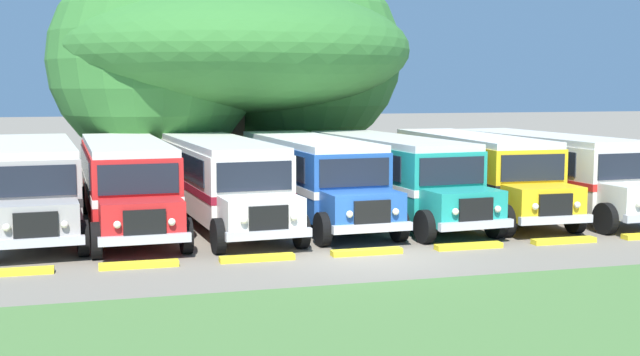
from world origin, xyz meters
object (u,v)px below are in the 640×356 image
(parked_bus_slot_3, at_px, (310,174))
(parked_bus_slot_2, at_px, (221,177))
(broad_shade_tree, at_px, (232,57))
(parked_bus_slot_6, at_px, (547,168))
(parked_bus_slot_0, at_px, (34,181))
(parked_bus_slot_4, at_px, (391,172))
(parked_bus_slot_1, at_px, (126,179))
(parked_bus_slot_5, at_px, (473,169))

(parked_bus_slot_3, bearing_deg, parked_bus_slot_2, -88.68)
(broad_shade_tree, bearing_deg, parked_bus_slot_6, -44.29)
(parked_bus_slot_2, height_order, parked_bus_slot_6, same)
(parked_bus_slot_0, xyz_separation_m, broad_shade_tree, (7.98, 9.09, 4.30))
(parked_bus_slot_0, bearing_deg, parked_bus_slot_4, 83.24)
(parked_bus_slot_0, distance_m, parked_bus_slot_6, 18.08)
(parked_bus_slot_0, relative_size, parked_bus_slot_3, 1.00)
(parked_bus_slot_1, bearing_deg, parked_bus_slot_2, 84.52)
(parked_bus_slot_2, height_order, parked_bus_slot_4, same)
(parked_bus_slot_2, distance_m, parked_bus_slot_5, 9.31)
(parked_bus_slot_6, bearing_deg, parked_bus_slot_0, -96.24)
(parked_bus_slot_4, bearing_deg, parked_bus_slot_5, 89.01)
(parked_bus_slot_0, xyz_separation_m, parked_bus_slot_3, (9.11, -0.25, 0.00))
(parked_bus_slot_2, xyz_separation_m, broad_shade_tree, (2.02, 9.58, 4.30))
(parked_bus_slot_4, xyz_separation_m, parked_bus_slot_5, (3.31, 0.23, 0.00))
(parked_bus_slot_4, distance_m, parked_bus_slot_6, 6.11)
(parked_bus_slot_1, relative_size, parked_bus_slot_5, 1.00)
(parked_bus_slot_1, relative_size, parked_bus_slot_3, 1.00)
(parked_bus_slot_3, relative_size, parked_bus_slot_5, 1.00)
(broad_shade_tree, bearing_deg, parked_bus_slot_3, -83.10)
(parked_bus_slot_2, bearing_deg, parked_bus_slot_1, -97.49)
(parked_bus_slot_5, bearing_deg, broad_shade_tree, -141.45)
(broad_shade_tree, bearing_deg, parked_bus_slot_5, -52.37)
(parked_bus_slot_1, bearing_deg, broad_shade_tree, 149.37)
(parked_bus_slot_0, height_order, parked_bus_slot_3, same)
(parked_bus_slot_2, height_order, parked_bus_slot_5, same)
(parked_bus_slot_0, xyz_separation_m, parked_bus_slot_1, (2.89, -0.31, 0.00))
(parked_bus_slot_3, height_order, parked_bus_slot_6, same)
(parked_bus_slot_3, relative_size, parked_bus_slot_4, 0.99)
(parked_bus_slot_5, bearing_deg, parked_bus_slot_6, 83.14)
(parked_bus_slot_1, height_order, parked_bus_slot_3, same)
(parked_bus_slot_0, height_order, broad_shade_tree, broad_shade_tree)
(parked_bus_slot_6, bearing_deg, parked_bus_slot_2, -95.10)
(parked_bus_slot_3, bearing_deg, parked_bus_slot_1, -92.45)
(parked_bus_slot_0, bearing_deg, parked_bus_slot_1, 79.98)
(parked_bus_slot_3, relative_size, parked_bus_slot_6, 1.00)
(parked_bus_slot_1, xyz_separation_m, parked_bus_slot_4, (9.07, -0.29, 0.00))
(parked_bus_slot_0, relative_size, parked_bus_slot_4, 1.00)
(parked_bus_slot_3, height_order, broad_shade_tree, broad_shade_tree)
(parked_bus_slot_0, bearing_deg, parked_bus_slot_2, 81.43)
(parked_bus_slot_1, height_order, parked_bus_slot_2, same)
(parked_bus_slot_1, xyz_separation_m, parked_bus_slot_3, (6.22, 0.06, 0.00))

